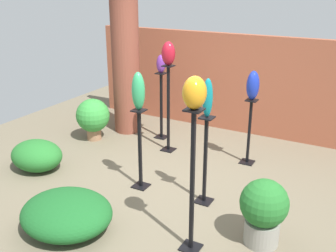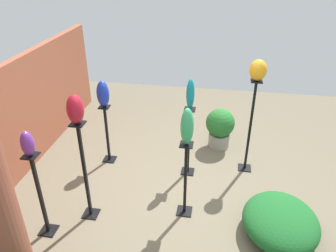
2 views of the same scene
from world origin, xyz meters
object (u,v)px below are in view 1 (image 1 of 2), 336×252
at_px(pedestal_amber, 192,188).
at_px(pedestal_ruby, 168,113).
at_px(pedestal_jade, 140,153).
at_px(pedestal_cobalt, 249,135).
at_px(potted_plant_near_pillar, 93,116).
at_px(art_vase_amber, 195,93).
at_px(art_vase_jade, 138,91).
at_px(art_vase_cobalt, 253,85).
at_px(art_vase_teal, 208,98).
at_px(brick_pillar, 126,68).
at_px(pedestal_teal, 205,165).
at_px(pedestal_violet, 161,109).
at_px(art_vase_violet, 161,64).
at_px(potted_plant_front_right, 264,209).
at_px(art_vase_ruby, 168,53).

xyz_separation_m(pedestal_amber, pedestal_ruby, (-1.39, 2.06, -0.06)).
bearing_deg(pedestal_jade, pedestal_cobalt, 53.93).
bearing_deg(potted_plant_near_pillar, pedestal_cobalt, 8.02).
xyz_separation_m(art_vase_amber, potted_plant_near_pillar, (-2.73, 1.85, -1.24)).
xyz_separation_m(art_vase_jade, art_vase_amber, (1.13, -0.84, 0.34)).
distance_m(pedestal_jade, art_vase_cobalt, 1.85).
height_order(art_vase_cobalt, potted_plant_near_pillar, art_vase_cobalt).
xyz_separation_m(pedestal_jade, pedestal_amber, (1.13, -0.84, 0.21)).
distance_m(art_vase_amber, art_vase_teal, 0.98).
relative_size(brick_pillar, art_vase_jade, 4.86).
bearing_deg(brick_pillar, pedestal_jade, -51.30).
xyz_separation_m(brick_pillar, potted_plant_near_pillar, (-0.27, -0.64, -0.74)).
xyz_separation_m(pedestal_cobalt, pedestal_ruby, (-1.26, -0.16, 0.19)).
xyz_separation_m(art_vase_jade, art_vase_cobalt, (1.01, 1.38, -0.12)).
xyz_separation_m(pedestal_jade, pedestal_teal, (0.89, 0.06, 0.02)).
bearing_deg(pedestal_violet, potted_plant_near_pillar, -147.39).
distance_m(pedestal_jade, art_vase_violet, 1.93).
height_order(pedestal_amber, pedestal_ruby, pedestal_amber).
bearing_deg(art_vase_violet, pedestal_teal, -46.44).
height_order(pedestal_jade, art_vase_teal, art_vase_teal).
xyz_separation_m(pedestal_ruby, art_vase_violet, (-0.37, 0.42, 0.66)).
relative_size(pedestal_ruby, potted_plant_front_right, 1.92).
height_order(pedestal_jade, art_vase_violet, art_vase_violet).
relative_size(pedestal_jade, potted_plant_near_pillar, 1.50).
bearing_deg(pedestal_cobalt, art_vase_teal, -95.23).
relative_size(pedestal_amber, potted_plant_near_pillar, 2.10).
xyz_separation_m(pedestal_teal, potted_plant_front_right, (0.85, -0.45, -0.11)).
xyz_separation_m(pedestal_teal, art_vase_cobalt, (0.12, 1.32, 0.69)).
relative_size(pedestal_amber, pedestal_ruby, 1.09).
distance_m(art_vase_ruby, potted_plant_front_right, 2.81).
xyz_separation_m(brick_pillar, pedestal_teal, (2.21, -1.60, -0.65)).
distance_m(art_vase_jade, potted_plant_near_pillar, 2.09).
height_order(pedestal_violet, art_vase_teal, art_vase_teal).
height_order(art_vase_jade, potted_plant_front_right, art_vase_jade).
distance_m(art_vase_amber, art_vase_cobalt, 2.27).
bearing_deg(pedestal_teal, art_vase_jade, -176.28).
bearing_deg(art_vase_jade, potted_plant_front_right, -12.90).
relative_size(art_vase_amber, art_vase_teal, 0.67).
bearing_deg(art_vase_ruby, pedestal_teal, -45.63).
distance_m(pedestal_violet, art_vase_cobalt, 1.78).
xyz_separation_m(brick_pillar, art_vase_teal, (2.21, -1.60, 0.18)).
bearing_deg(brick_pillar, art_vase_teal, -35.87).
xyz_separation_m(art_vase_ruby, potted_plant_near_pillar, (-1.34, -0.21, -1.14)).
distance_m(pedestal_jade, art_vase_teal, 1.23).
distance_m(pedestal_amber, art_vase_amber, 0.95).
bearing_deg(art_vase_amber, potted_plant_front_right, 36.21).
bearing_deg(art_vase_teal, art_vase_cobalt, 84.77).
xyz_separation_m(pedestal_jade, pedestal_violet, (-0.62, 1.64, 0.03)).
height_order(pedestal_violet, art_vase_violet, art_vase_violet).
bearing_deg(pedestal_teal, pedestal_jade, -176.28).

